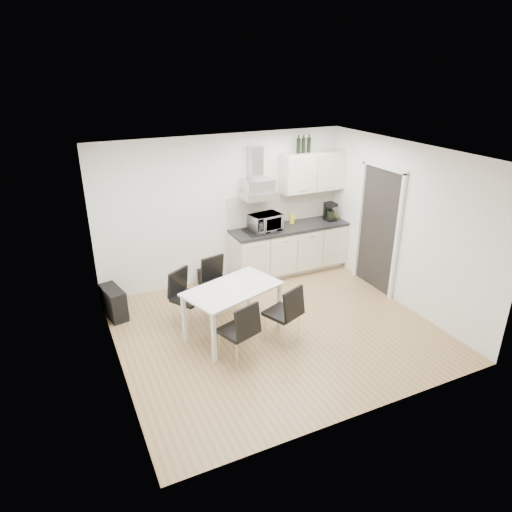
% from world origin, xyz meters
% --- Properties ---
extents(ground, '(4.50, 4.50, 0.00)m').
position_xyz_m(ground, '(0.00, 0.00, 0.00)').
color(ground, tan).
rests_on(ground, ground).
extents(wall_back, '(4.50, 0.10, 2.60)m').
position_xyz_m(wall_back, '(0.00, 2.00, 1.30)').
color(wall_back, white).
rests_on(wall_back, ground).
extents(wall_front, '(4.50, 0.10, 2.60)m').
position_xyz_m(wall_front, '(0.00, -2.00, 1.30)').
color(wall_front, white).
rests_on(wall_front, ground).
extents(wall_left, '(0.10, 4.00, 2.60)m').
position_xyz_m(wall_left, '(-2.25, 0.00, 1.30)').
color(wall_left, white).
rests_on(wall_left, ground).
extents(wall_right, '(0.10, 4.00, 2.60)m').
position_xyz_m(wall_right, '(2.25, 0.00, 1.30)').
color(wall_right, white).
rests_on(wall_right, ground).
extents(ceiling, '(4.50, 4.50, 0.00)m').
position_xyz_m(ceiling, '(0.00, 0.00, 2.60)').
color(ceiling, white).
rests_on(ceiling, wall_back).
extents(doorway, '(0.08, 1.04, 2.10)m').
position_xyz_m(doorway, '(2.21, 0.55, 1.05)').
color(doorway, white).
rests_on(doorway, ground).
extents(kitchenette, '(2.22, 0.64, 2.52)m').
position_xyz_m(kitchenette, '(1.19, 1.73, 0.83)').
color(kitchenette, beige).
rests_on(kitchenette, ground).
extents(dining_table, '(1.51, 1.15, 0.75)m').
position_xyz_m(dining_table, '(-0.61, 0.16, 0.66)').
color(dining_table, white).
rests_on(dining_table, ground).
extents(chair_far_left, '(0.64, 0.66, 0.88)m').
position_xyz_m(chair_far_left, '(-1.11, 0.66, 0.44)').
color(chair_far_left, black).
rests_on(chair_far_left, ground).
extents(chair_far_right, '(0.54, 0.58, 0.88)m').
position_xyz_m(chair_far_right, '(-0.54, 0.88, 0.44)').
color(chair_far_right, black).
rests_on(chair_far_right, ground).
extents(chair_near_left, '(0.58, 0.62, 0.88)m').
position_xyz_m(chair_near_left, '(-0.81, -0.45, 0.44)').
color(chair_near_left, black).
rests_on(chair_near_left, ground).
extents(chair_near_right, '(0.60, 0.63, 0.88)m').
position_xyz_m(chair_near_right, '(-0.06, -0.30, 0.44)').
color(chair_near_right, black).
rests_on(chair_near_right, ground).
extents(guitar_amp, '(0.36, 0.61, 0.48)m').
position_xyz_m(guitar_amp, '(-2.11, 1.41, 0.24)').
color(guitar_amp, black).
rests_on(guitar_amp, ground).
extents(floor_speaker, '(0.17, 0.15, 0.28)m').
position_xyz_m(floor_speaker, '(-0.48, 1.90, 0.14)').
color(floor_speaker, black).
rests_on(floor_speaker, ground).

